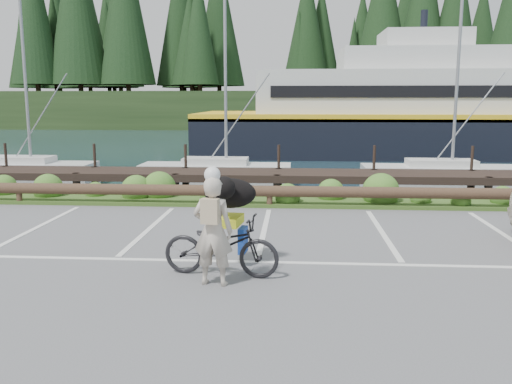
# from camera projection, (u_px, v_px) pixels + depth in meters

# --- Properties ---
(ground) EXTENTS (72.00, 72.00, 0.00)m
(ground) POSITION_uv_depth(u_px,v_px,m) (258.00, 256.00, 10.13)
(ground) COLOR #565658
(harbor_backdrop) EXTENTS (170.00, 160.00, 30.00)m
(harbor_backdrop) POSITION_uv_depth(u_px,v_px,m) (293.00, 117.00, 87.20)
(harbor_backdrop) COLOR #162D36
(harbor_backdrop) RESTS_ON ground
(vegetation_strip) EXTENTS (34.00, 1.60, 0.10)m
(vegetation_strip) POSITION_uv_depth(u_px,v_px,m) (271.00, 201.00, 15.34)
(vegetation_strip) COLOR #3D5B21
(vegetation_strip) RESTS_ON ground
(log_rail) EXTENTS (32.00, 0.30, 0.60)m
(log_rail) POSITION_uv_depth(u_px,v_px,m) (270.00, 208.00, 14.66)
(log_rail) COLOR #443021
(log_rail) RESTS_ON ground
(bicycle) EXTENTS (2.02, 0.93, 1.02)m
(bicycle) POSITION_uv_depth(u_px,v_px,m) (221.00, 246.00, 8.93)
(bicycle) COLOR black
(bicycle) RESTS_ON ground
(cyclist) EXTENTS (0.68, 0.50, 1.73)m
(cyclist) POSITION_uv_depth(u_px,v_px,m) (213.00, 231.00, 8.43)
(cyclist) COLOR #BBAF9E
(cyclist) RESTS_ON ground
(dog) EXTENTS (0.56, 0.96, 0.52)m
(dog) POSITION_uv_depth(u_px,v_px,m) (230.00, 193.00, 9.40)
(dog) COLOR black
(dog) RESTS_ON bicycle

